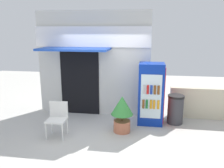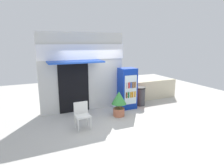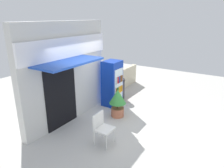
{
  "view_description": "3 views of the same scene",
  "coord_description": "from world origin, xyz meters",
  "px_view_note": "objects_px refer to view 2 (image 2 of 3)",
  "views": [
    {
      "loc": [
        1.23,
        -5.29,
        2.63
      ],
      "look_at": [
        0.38,
        0.29,
        1.26
      ],
      "focal_mm": 36.48,
      "sensor_mm": 36.0,
      "label": 1
    },
    {
      "loc": [
        -2.43,
        -6.02,
        2.77
      ],
      "look_at": [
        0.39,
        0.27,
        1.27
      ],
      "focal_mm": 30.67,
      "sensor_mm": 36.0,
      "label": 2
    },
    {
      "loc": [
        -4.81,
        -3.05,
        3.29
      ],
      "look_at": [
        0.36,
        0.26,
        1.25
      ],
      "focal_mm": 32.79,
      "sensor_mm": 36.0,
      "label": 3
    }
  ],
  "objects_px": {
    "potted_plant_near_shop": "(119,102)",
    "plastic_chair": "(82,113)",
    "drink_cooler": "(128,88)",
    "trash_bin": "(140,96)"
  },
  "relations": [
    {
      "from": "plastic_chair",
      "to": "potted_plant_near_shop",
      "type": "height_order",
      "value": "potted_plant_near_shop"
    },
    {
      "from": "drink_cooler",
      "to": "trash_bin",
      "type": "distance_m",
      "value": 0.84
    },
    {
      "from": "drink_cooler",
      "to": "potted_plant_near_shop",
      "type": "bearing_deg",
      "value": -137.29
    },
    {
      "from": "trash_bin",
      "to": "potted_plant_near_shop",
      "type": "bearing_deg",
      "value": -151.56
    },
    {
      "from": "potted_plant_near_shop",
      "to": "trash_bin",
      "type": "xyz_separation_m",
      "value": [
        1.44,
        0.78,
        -0.15
      ]
    },
    {
      "from": "potted_plant_near_shop",
      "to": "plastic_chair",
      "type": "bearing_deg",
      "value": -163.8
    },
    {
      "from": "drink_cooler",
      "to": "plastic_chair",
      "type": "bearing_deg",
      "value": -153.77
    },
    {
      "from": "plastic_chair",
      "to": "trash_bin",
      "type": "bearing_deg",
      "value": 22.32
    },
    {
      "from": "plastic_chair",
      "to": "drink_cooler",
      "type": "bearing_deg",
      "value": 26.23
    },
    {
      "from": "potted_plant_near_shop",
      "to": "trash_bin",
      "type": "distance_m",
      "value": 1.64
    }
  ]
}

